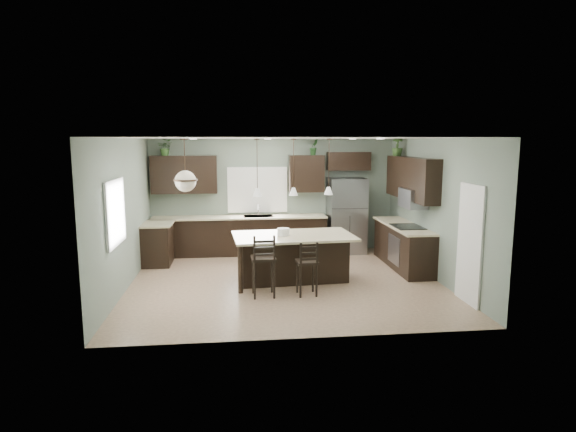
# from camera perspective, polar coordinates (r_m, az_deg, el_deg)

# --- Properties ---
(ground) EXTENTS (6.00, 6.00, 0.00)m
(ground) POSITION_cam_1_polar(r_m,az_deg,el_deg) (9.56, -0.33, -7.80)
(ground) COLOR #9E8466
(ground) RESTS_ON ground
(pantry_door) EXTENTS (0.04, 0.82, 2.04)m
(pantry_door) POSITION_cam_1_polar(r_m,az_deg,el_deg) (8.70, 20.73, -3.16)
(pantry_door) COLOR white
(pantry_door) RESTS_ON ground
(window_back) EXTENTS (1.35, 0.02, 1.00)m
(window_back) POSITION_cam_1_polar(r_m,az_deg,el_deg) (11.92, -3.64, 3.12)
(window_back) COLOR white
(window_back) RESTS_ON room_shell
(window_left) EXTENTS (0.02, 1.10, 1.00)m
(window_left) POSITION_cam_1_polar(r_m,az_deg,el_deg) (8.63, -19.86, 0.38)
(window_left) COLOR white
(window_left) RESTS_ON room_shell
(left_return_cabs) EXTENTS (0.60, 0.90, 0.90)m
(left_return_cabs) POSITION_cam_1_polar(r_m,az_deg,el_deg) (11.19, -15.19, -3.27)
(left_return_cabs) COLOR black
(left_return_cabs) RESTS_ON ground
(left_return_countertop) EXTENTS (0.66, 0.96, 0.04)m
(left_return_countertop) POSITION_cam_1_polar(r_m,az_deg,el_deg) (11.10, -15.19, -0.89)
(left_return_countertop) COLOR beige
(left_return_countertop) RESTS_ON left_return_cabs
(back_lower_cabs) EXTENTS (4.20, 0.60, 0.90)m
(back_lower_cabs) POSITION_cam_1_polar(r_m,az_deg,el_deg) (11.79, -5.71, -2.38)
(back_lower_cabs) COLOR black
(back_lower_cabs) RESTS_ON ground
(back_countertop) EXTENTS (4.20, 0.66, 0.04)m
(back_countertop) POSITION_cam_1_polar(r_m,az_deg,el_deg) (11.68, -5.75, -0.14)
(back_countertop) COLOR beige
(back_countertop) RESTS_ON back_lower_cabs
(sink_inset) EXTENTS (0.70, 0.45, 0.01)m
(sink_inset) POSITION_cam_1_polar(r_m,az_deg,el_deg) (11.69, -3.54, -0.03)
(sink_inset) COLOR gray
(sink_inset) RESTS_ON back_countertop
(faucet) EXTENTS (0.02, 0.02, 0.28)m
(faucet) POSITION_cam_1_polar(r_m,az_deg,el_deg) (11.64, -3.54, 0.66)
(faucet) COLOR silver
(faucet) RESTS_ON back_countertop
(back_upper_left) EXTENTS (1.55, 0.34, 0.90)m
(back_upper_left) POSITION_cam_1_polar(r_m,az_deg,el_deg) (11.77, -12.19, 4.82)
(back_upper_left) COLOR black
(back_upper_left) RESTS_ON room_shell
(back_upper_right) EXTENTS (0.85, 0.34, 0.90)m
(back_upper_right) POSITION_cam_1_polar(r_m,az_deg,el_deg) (11.85, 2.20, 5.04)
(back_upper_right) COLOR black
(back_upper_right) RESTS_ON room_shell
(fridge_header) EXTENTS (1.05, 0.34, 0.45)m
(fridge_header) POSITION_cam_1_polar(r_m,az_deg,el_deg) (12.03, 7.19, 6.47)
(fridge_header) COLOR black
(fridge_header) RESTS_ON room_shell
(right_lower_cabs) EXTENTS (0.60, 2.35, 0.90)m
(right_lower_cabs) POSITION_cam_1_polar(r_m,az_deg,el_deg) (10.88, 13.48, -3.54)
(right_lower_cabs) COLOR black
(right_lower_cabs) RESTS_ON ground
(right_countertop) EXTENTS (0.66, 2.35, 0.04)m
(right_countertop) POSITION_cam_1_polar(r_m,az_deg,el_deg) (10.78, 13.47, -1.10)
(right_countertop) COLOR beige
(right_countertop) RESTS_ON right_lower_cabs
(cooktop) EXTENTS (0.58, 0.75, 0.02)m
(cooktop) POSITION_cam_1_polar(r_m,az_deg,el_deg) (10.52, 13.98, -1.23)
(cooktop) COLOR black
(cooktop) RESTS_ON right_countertop
(wall_oven_front) EXTENTS (0.01, 0.72, 0.60)m
(wall_oven_front) POSITION_cam_1_polar(r_m,az_deg,el_deg) (10.53, 12.42, -3.92)
(wall_oven_front) COLOR gray
(wall_oven_front) RESTS_ON right_lower_cabs
(right_upper_cabs) EXTENTS (0.34, 2.35, 0.90)m
(right_upper_cabs) POSITION_cam_1_polar(r_m,az_deg,el_deg) (10.71, 14.43, 4.35)
(right_upper_cabs) COLOR black
(right_upper_cabs) RESTS_ON room_shell
(microwave) EXTENTS (0.40, 0.75, 0.40)m
(microwave) POSITION_cam_1_polar(r_m,az_deg,el_deg) (10.47, 14.62, 2.04)
(microwave) COLOR gray
(microwave) RESTS_ON right_upper_cabs
(refrigerator) EXTENTS (0.90, 0.74, 1.85)m
(refrigerator) POSITION_cam_1_polar(r_m,az_deg,el_deg) (11.95, 6.93, 0.07)
(refrigerator) COLOR gray
(refrigerator) RESTS_ON ground
(kitchen_island) EXTENTS (2.42, 1.49, 0.92)m
(kitchen_island) POSITION_cam_1_polar(r_m,az_deg,el_deg) (9.52, 0.64, -5.00)
(kitchen_island) COLOR black
(kitchen_island) RESTS_ON ground
(serving_dish) EXTENTS (0.24, 0.24, 0.14)m
(serving_dish) POSITION_cam_1_polar(r_m,az_deg,el_deg) (9.37, -0.56, -1.89)
(serving_dish) COLOR silver
(serving_dish) RESTS_ON kitchen_island
(bar_stool_left) EXTENTS (0.44, 0.44, 1.14)m
(bar_stool_left) POSITION_cam_1_polar(r_m,az_deg,el_deg) (8.57, -2.93, -5.83)
(bar_stool_left) COLOR black
(bar_stool_left) RESTS_ON ground
(bar_stool_center) EXTENTS (0.39, 0.39, 1.00)m
(bar_stool_center) POSITION_cam_1_polar(r_m,az_deg,el_deg) (8.65, 2.25, -6.18)
(bar_stool_center) COLOR black
(bar_stool_center) RESTS_ON ground
(pendant_left) EXTENTS (0.17, 0.17, 1.10)m
(pendant_left) POSITION_cam_1_polar(r_m,az_deg,el_deg) (9.14, -3.67, 5.76)
(pendant_left) COLOR silver
(pendant_left) RESTS_ON room_shell
(pendant_center) EXTENTS (0.17, 0.17, 1.10)m
(pendant_center) POSITION_cam_1_polar(r_m,az_deg,el_deg) (9.25, 0.66, 5.81)
(pendant_center) COLOR silver
(pendant_center) RESTS_ON room_shell
(pendant_right) EXTENTS (0.17, 0.17, 1.10)m
(pendant_right) POSITION_cam_1_polar(r_m,az_deg,el_deg) (9.41, 4.86, 5.83)
(pendant_right) COLOR silver
(pendant_right) RESTS_ON room_shell
(chandelier) EXTENTS (0.42, 0.42, 0.94)m
(chandelier) POSITION_cam_1_polar(r_m,az_deg,el_deg) (8.62, -12.12, 5.92)
(chandelier) COLOR beige
(chandelier) RESTS_ON room_shell
(plant_back_left) EXTENTS (0.35, 0.31, 0.39)m
(plant_back_left) POSITION_cam_1_polar(r_m,az_deg,el_deg) (11.77, -14.33, 7.89)
(plant_back_left) COLOR #325726
(plant_back_left) RESTS_ON back_upper_left
(plant_back_right) EXTENTS (0.27, 0.24, 0.39)m
(plant_back_right) POSITION_cam_1_polar(r_m,az_deg,el_deg) (11.82, 3.09, 8.16)
(plant_back_right) COLOR #234B21
(plant_back_right) RESTS_ON back_upper_right
(plant_right_wall) EXTENTS (0.33, 0.33, 0.44)m
(plant_right_wall) POSITION_cam_1_polar(r_m,az_deg,el_deg) (11.51, 12.83, 8.06)
(plant_right_wall) COLOR #365726
(plant_right_wall) RESTS_ON right_upper_cabs
(room_shell) EXTENTS (6.00, 6.00, 6.00)m
(room_shell) POSITION_cam_1_polar(r_m,az_deg,el_deg) (9.22, -0.34, 2.36)
(room_shell) COLOR slate
(room_shell) RESTS_ON ground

